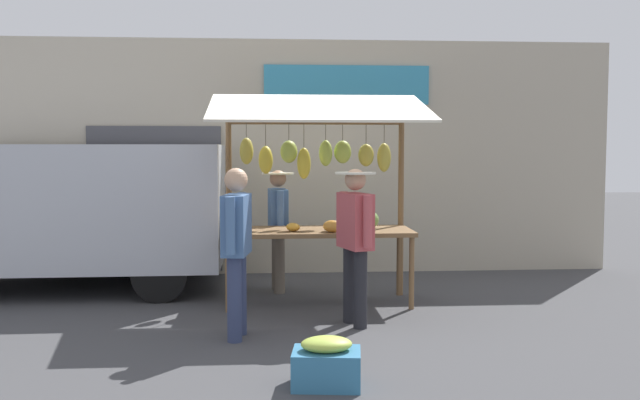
# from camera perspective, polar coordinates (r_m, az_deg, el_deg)

# --- Properties ---
(ground_plane) EXTENTS (40.00, 40.00, 0.00)m
(ground_plane) POSITION_cam_1_polar(r_m,az_deg,el_deg) (8.55, -0.15, -8.23)
(ground_plane) COLOR #424244
(street_backdrop) EXTENTS (9.00, 0.30, 3.40)m
(street_backdrop) POSITION_cam_1_polar(r_m,az_deg,el_deg) (10.54, -1.23, 3.42)
(street_backdrop) COLOR #B2A893
(street_backdrop) RESTS_ON ground
(market_stall) EXTENTS (2.50, 1.46, 2.50)m
(market_stall) POSITION_cam_1_polar(r_m,az_deg,el_deg) (8.43, -0.10, 2.29)
(market_stall) COLOR brown
(market_stall) RESTS_ON ground
(vendor_with_sunhat) EXTENTS (0.40, 0.67, 1.56)m
(vendor_with_sunhat) POSITION_cam_1_polar(r_m,az_deg,el_deg) (9.13, -3.37, -1.67)
(vendor_with_sunhat) COLOR #726656
(vendor_with_sunhat) RESTS_ON ground
(shopper_in_striped_shirt) EXTENTS (0.42, 0.67, 1.63)m
(shopper_in_striped_shirt) POSITION_cam_1_polar(r_m,az_deg,el_deg) (7.36, 2.82, -2.69)
(shopper_in_striped_shirt) COLOR #232328
(shopper_in_striped_shirt) RESTS_ON ground
(shopper_with_ponytail) EXTENTS (0.29, 0.70, 1.65)m
(shopper_with_ponytail) POSITION_cam_1_polar(r_m,az_deg,el_deg) (6.91, -6.68, -3.21)
(shopper_with_ponytail) COLOR navy
(shopper_with_ponytail) RESTS_ON ground
(parked_van) EXTENTS (4.42, 1.89, 1.88)m
(parked_van) POSITION_cam_1_polar(r_m,az_deg,el_deg) (9.83, -21.67, -0.30)
(parked_van) COLOR silver
(parked_van) RESTS_ON ground
(produce_crate_near) EXTENTS (0.57, 0.44, 0.39)m
(produce_crate_near) POSITION_cam_1_polar(r_m,az_deg,el_deg) (5.65, 0.52, -12.93)
(produce_crate_near) COLOR teal
(produce_crate_near) RESTS_ON ground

